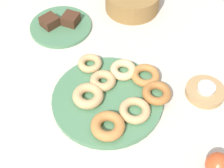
% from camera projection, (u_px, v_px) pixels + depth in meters
% --- Properties ---
extents(ground_plane, '(2.40, 2.40, 0.00)m').
position_uv_depth(ground_plane, '(108.00, 101.00, 0.99)').
color(ground_plane, beige).
extents(donut_plate, '(0.33, 0.33, 0.02)m').
position_uv_depth(donut_plate, '(108.00, 99.00, 0.99)').
color(donut_plate, '#4C7F56').
rests_on(donut_plate, ground_plane).
extents(donut_0, '(0.12, 0.12, 0.03)m').
position_uv_depth(donut_0, '(157.00, 93.00, 0.98)').
color(donut_0, '#AD6B33').
rests_on(donut_0, donut_plate).
extents(donut_1, '(0.13, 0.13, 0.03)m').
position_uv_depth(donut_1, '(88.00, 96.00, 0.97)').
color(donut_1, tan).
rests_on(donut_1, donut_plate).
extents(donut_2, '(0.10, 0.10, 0.02)m').
position_uv_depth(donut_2, '(90.00, 63.00, 1.05)').
color(donut_2, tan).
rests_on(donut_2, donut_plate).
extents(donut_3, '(0.10, 0.10, 0.02)m').
position_uv_depth(donut_3, '(122.00, 70.00, 1.03)').
color(donut_3, '#EABC84').
rests_on(donut_3, donut_plate).
extents(donut_4, '(0.13, 0.13, 0.02)m').
position_uv_depth(donut_4, '(135.00, 110.00, 0.94)').
color(donut_4, tan).
rests_on(donut_4, donut_plate).
extents(donut_5, '(0.10, 0.10, 0.03)m').
position_uv_depth(donut_5, '(108.00, 126.00, 0.90)').
color(donut_5, '#BC7A3D').
rests_on(donut_5, donut_plate).
extents(donut_6, '(0.10, 0.10, 0.02)m').
position_uv_depth(donut_6, '(145.00, 75.00, 1.02)').
color(donut_6, '#BC7A3D').
rests_on(donut_6, donut_plate).
extents(donut_7, '(0.08, 0.08, 0.03)m').
position_uv_depth(donut_7, '(103.00, 81.00, 1.00)').
color(donut_7, tan).
rests_on(donut_7, donut_plate).
extents(cake_plate, '(0.22, 0.22, 0.01)m').
position_uv_depth(cake_plate, '(61.00, 26.00, 1.20)').
color(cake_plate, '#4C7F56').
rests_on(cake_plate, ground_plane).
extents(brownie_near, '(0.07, 0.07, 0.03)m').
position_uv_depth(brownie_near, '(50.00, 21.00, 1.18)').
color(brownie_near, '#472819').
rests_on(brownie_near, cake_plate).
extents(brownie_far, '(0.06, 0.06, 0.03)m').
position_uv_depth(brownie_far, '(71.00, 19.00, 1.19)').
color(brownie_far, '#472819').
rests_on(brownie_far, cake_plate).
extents(candle_holder, '(0.12, 0.12, 0.02)m').
position_uv_depth(candle_holder, '(205.00, 92.00, 1.00)').
color(candle_holder, tan).
rests_on(candle_holder, ground_plane).
extents(tealight, '(0.05, 0.05, 0.01)m').
position_uv_depth(tealight, '(206.00, 88.00, 0.99)').
color(tealight, silver).
rests_on(tealight, candle_holder).
extents(basket, '(0.22, 0.22, 0.07)m').
position_uv_depth(basket, '(132.00, 0.00, 1.24)').
color(basket, olive).
rests_on(basket, ground_plane).
extents(apple, '(0.06, 0.06, 0.06)m').
position_uv_depth(apple, '(218.00, 165.00, 0.83)').
color(apple, '#CC4C23').
rests_on(apple, ground_plane).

